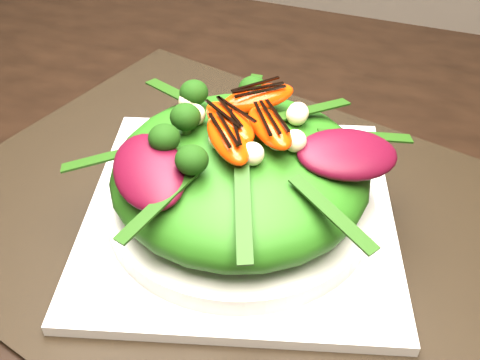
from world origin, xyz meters
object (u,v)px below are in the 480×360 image
(placemat, at_px, (240,218))
(salad_bowl, at_px, (240,201))
(lettuce_mound, at_px, (240,171))
(orange_segment, at_px, (241,106))
(dining_table, at_px, (196,214))
(plate_base, at_px, (240,212))

(placemat, relative_size, salad_bowl, 2.32)
(lettuce_mound, distance_m, orange_segment, 0.05)
(placemat, bearing_deg, salad_bowl, 90.00)
(dining_table, height_order, placemat, dining_table)
(lettuce_mound, bearing_deg, placemat, -90.00)
(dining_table, distance_m, plate_base, 0.06)
(placemat, bearing_deg, orange_segment, 109.56)
(plate_base, height_order, lettuce_mound, lettuce_mound)
(placemat, relative_size, lettuce_mound, 2.48)
(dining_table, xyz_separation_m, salad_bowl, (0.05, -0.01, 0.04))
(plate_base, relative_size, lettuce_mound, 1.24)
(lettuce_mound, xyz_separation_m, orange_segment, (-0.01, 0.03, 0.04))
(placemat, height_order, orange_segment, orange_segment)
(dining_table, bearing_deg, lettuce_mound, -12.28)
(placemat, distance_m, orange_segment, 0.10)
(placemat, bearing_deg, dining_table, 167.72)
(plate_base, relative_size, orange_segment, 4.19)
(orange_segment, bearing_deg, placemat, -70.44)
(placemat, bearing_deg, plate_base, 90.00)
(lettuce_mound, bearing_deg, dining_table, 167.72)
(plate_base, bearing_deg, orange_segment, 109.56)
(dining_table, bearing_deg, plate_base, -12.28)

